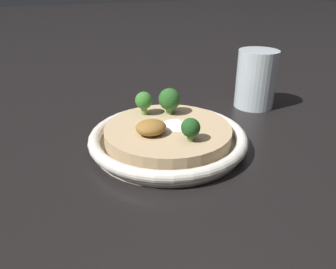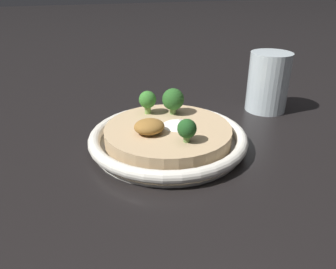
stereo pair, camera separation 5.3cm
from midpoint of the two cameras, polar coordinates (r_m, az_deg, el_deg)
name	(u,v)px [view 1 (the left image)]	position (r m, az deg, el deg)	size (l,w,h in m)	color
ground_plane	(168,146)	(0.54, -2.81, -2.14)	(6.00, 6.00, 0.00)	black
risotto_bowl	(168,137)	(0.53, -2.85, -0.52)	(0.26, 0.26, 0.04)	silver
cheese_sprinkle	(179,123)	(0.53, -1.03, 2.02)	(0.05, 0.05, 0.01)	white
crispy_onion_garnish	(151,127)	(0.50, -6.03, 1.17)	(0.05, 0.04, 0.02)	olive
broccoli_front_right	(144,101)	(0.57, -6.92, 5.74)	(0.03, 0.03, 0.04)	#759E4C
broccoli_front	(169,100)	(0.57, -2.43, 6.05)	(0.04, 0.04, 0.05)	#668E47
broccoli_back	(191,128)	(0.47, 0.76, 1.05)	(0.03, 0.03, 0.04)	#668E47
drinking_glass	(256,79)	(0.71, 13.00, 9.35)	(0.08, 0.08, 0.12)	silver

